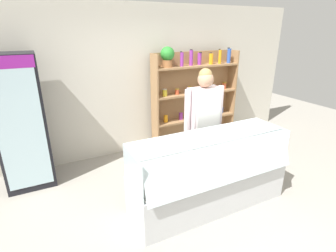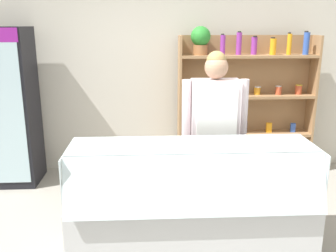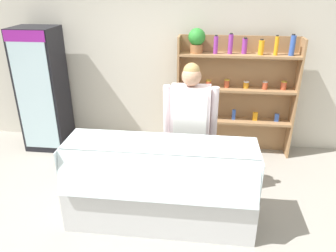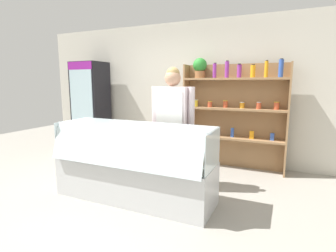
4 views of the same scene
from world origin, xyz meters
The scene contains 6 objects.
ground_plane centered at (0.00, 0.00, 0.00)m, with size 12.00×12.00×0.00m, color gray.
back_wall centered at (0.00, 2.16, 1.35)m, with size 6.80×0.10×2.70m, color beige.
drinks_fridge centered at (-2.10, 1.69, 0.98)m, with size 0.66×0.58×1.97m.
shelving_unit centered at (0.89, 1.87, 1.10)m, with size 1.80×0.29×1.98m.
deli_display_case centered at (0.02, 0.01, 0.31)m, with size 2.12×0.72×1.01m.
shop_clerk centered at (0.32, 0.60, 1.05)m, with size 0.66×0.25×1.75m.
Camera 2 is at (-0.34, -2.98, 2.00)m, focal length 40.00 mm.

